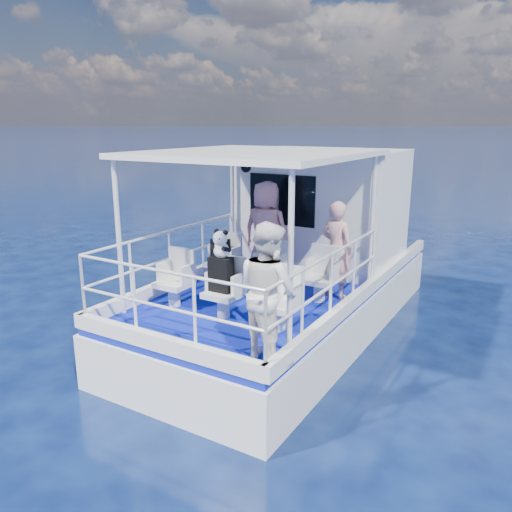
{
  "coord_description": "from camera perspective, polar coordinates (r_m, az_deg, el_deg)",
  "views": [
    {
      "loc": [
        3.8,
        -6.57,
        3.55
      ],
      "look_at": [
        0.12,
        -0.4,
        1.65
      ],
      "focal_mm": 35.0,
      "sensor_mm": 36.0,
      "label": 1
    }
  ],
  "objects": [
    {
      "name": "panda",
      "position": [
        6.86,
        -4.0,
        1.41
      ],
      "size": [
        0.25,
        0.21,
        0.39
      ],
      "primitive_type": null,
      "color": "white",
      "rests_on": "backpack_center"
    },
    {
      "name": "railings",
      "position": [
        7.42,
        -1.49,
        -2.07
      ],
      "size": [
        2.84,
        3.59,
        1.0
      ],
      "primitive_type": null,
      "color": "white",
      "rests_on": "deck"
    },
    {
      "name": "compact_camera",
      "position": [
        8.46,
        -4.14,
        2.14
      ],
      "size": [
        0.1,
        0.06,
        0.06
      ],
      "primitive_type": "cube",
      "color": "black",
      "rests_on": "backpack_port"
    },
    {
      "name": "backpack_port",
      "position": [
        8.51,
        -4.08,
        0.65
      ],
      "size": [
        0.3,
        0.17,
        0.4
      ],
      "primitive_type": "cube",
      "color": "black",
      "rests_on": "seat_port_fwd"
    },
    {
      "name": "seat_port_aft",
      "position": [
        7.63,
        -9.34,
        -4.26
      ],
      "size": [
        0.48,
        0.46,
        0.38
      ],
      "primitive_type": "cube",
      "color": "silver",
      "rests_on": "deck"
    },
    {
      "name": "backpack_center",
      "position": [
        6.98,
        -4.02,
        -2.11
      ],
      "size": [
        0.33,
        0.19,
        0.49
      ],
      "primitive_type": "cube",
      "color": "black",
      "rests_on": "seat_center_aft"
    },
    {
      "name": "canopy_posts",
      "position": [
        7.54,
        -0.2,
        2.91
      ],
      "size": [
        2.77,
        2.97,
        2.2
      ],
      "color": "white",
      "rests_on": "deck"
    },
    {
      "name": "passenger_stbd_fwd",
      "position": [
        7.85,
        9.2,
        0.7
      ],
      "size": [
        0.63,
        0.49,
        1.53
      ],
      "primitive_type": "imported",
      "rotation": [
        0.0,
        0.0,
        2.9
      ],
      "color": "#EBA398",
      "rests_on": "deck"
    },
    {
      "name": "seat_stbd_aft",
      "position": [
        6.67,
        2.7,
        -6.9
      ],
      "size": [
        0.48,
        0.46,
        0.38
      ],
      "primitive_type": "cube",
      "color": "silver",
      "rests_on": "deck"
    },
    {
      "name": "seat_port_fwd",
      "position": [
        8.61,
        -3.79,
        -1.87
      ],
      "size": [
        0.48,
        0.46,
        0.38
      ],
      "primitive_type": "cube",
      "color": "silver",
      "rests_on": "deck"
    },
    {
      "name": "ground",
      "position": [
        8.38,
        0.71,
        -10.28
      ],
      "size": [
        2000.0,
        2000.0,
        0.0
      ],
      "primitive_type": "plane",
      "color": "#071137",
      "rests_on": "ground"
    },
    {
      "name": "cabin",
      "position": [
        9.78,
        7.56,
        5.53
      ],
      "size": [
        2.85,
        2.0,
        2.2
      ],
      "primitive_type": "cube",
      "color": "white",
      "rests_on": "deck"
    },
    {
      "name": "hull",
      "position": [
        9.19,
        3.87,
        -7.99
      ],
      "size": [
        3.0,
        7.0,
        1.6
      ],
      "primitive_type": "cube",
      "color": "white",
      "rests_on": "ground"
    },
    {
      "name": "seat_center_fwd",
      "position": [
        8.15,
        1.44,
        -2.8
      ],
      "size": [
        0.48,
        0.46,
        0.38
      ],
      "primitive_type": "cube",
      "color": "silver",
      "rests_on": "deck"
    },
    {
      "name": "passenger_port_fwd",
      "position": [
        8.65,
        1.16,
        2.86
      ],
      "size": [
        0.68,
        0.51,
        1.73
      ],
      "primitive_type": "imported",
      "rotation": [
        0.0,
        0.0,
        3.21
      ],
      "color": "pink",
      "rests_on": "deck"
    },
    {
      "name": "seat_stbd_fwd",
      "position": [
        7.77,
        7.24,
        -3.81
      ],
      "size": [
        0.48,
        0.46,
        0.38
      ],
      "primitive_type": "cube",
      "color": "silver",
      "rests_on": "deck"
    },
    {
      "name": "deck",
      "position": [
        8.9,
        3.97,
        -2.93
      ],
      "size": [
        2.9,
        6.9,
        0.1
      ],
      "primitive_type": "cube",
      "color": "navy",
      "rests_on": "hull"
    },
    {
      "name": "canopy",
      "position": [
        7.43,
        -0.0,
        11.61
      ],
      "size": [
        3.0,
        3.2,
        0.08
      ],
      "primitive_type": "cube",
      "color": "white",
      "rests_on": "cabin"
    },
    {
      "name": "passenger_stbd_aft",
      "position": [
        5.68,
        1.39,
        -4.11
      ],
      "size": [
        0.97,
        0.87,
        1.62
      ],
      "primitive_type": "imported",
      "rotation": [
        0.0,
        0.0,
        2.74
      ],
      "color": "white",
      "rests_on": "deck"
    },
    {
      "name": "seat_center_aft",
      "position": [
        7.11,
        -3.74,
        -5.52
      ],
      "size": [
        0.48,
        0.46,
        0.38
      ],
      "primitive_type": "cube",
      "color": "silver",
      "rests_on": "deck"
    }
  ]
}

